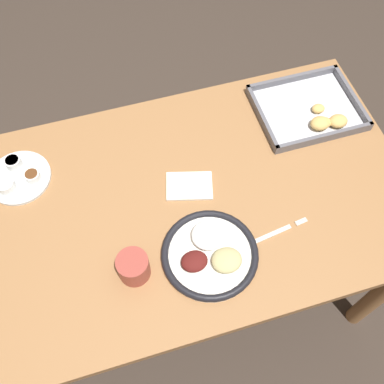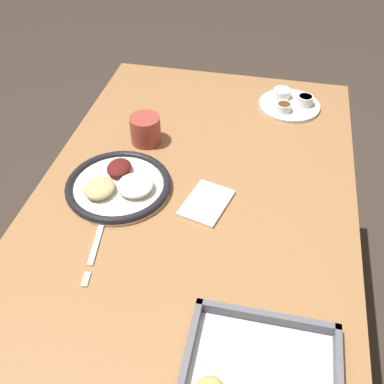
{
  "view_description": "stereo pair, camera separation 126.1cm",
  "coord_description": "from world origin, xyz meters",
  "px_view_note": "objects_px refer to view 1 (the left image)",
  "views": [
    {
      "loc": [
        -0.18,
        -0.6,
        1.85
      ],
      "look_at": [
        -0.0,
        0.0,
        0.75
      ],
      "focal_mm": 42.0,
      "sensor_mm": 36.0,
      "label": 1
    },
    {
      "loc": [
        0.75,
        0.16,
        1.47
      ],
      "look_at": [
        -0.0,
        0.0,
        0.75
      ],
      "focal_mm": 42.0,
      "sensor_mm": 36.0,
      "label": 2
    }
  ],
  "objects_px": {
    "baking_tray": "(311,111)",
    "dinner_plate": "(210,253)",
    "napkin": "(190,186)",
    "drinking_cup": "(133,267)",
    "fork": "(269,236)",
    "saucer_plate": "(18,176)"
  },
  "relations": [
    {
      "from": "baking_tray",
      "to": "napkin",
      "type": "relative_size",
      "value": 2.12
    },
    {
      "from": "fork",
      "to": "saucer_plate",
      "type": "height_order",
      "value": "saucer_plate"
    },
    {
      "from": "drinking_cup",
      "to": "napkin",
      "type": "relative_size",
      "value": 0.54
    },
    {
      "from": "fork",
      "to": "baking_tray",
      "type": "distance_m",
      "value": 0.46
    },
    {
      "from": "baking_tray",
      "to": "drinking_cup",
      "type": "distance_m",
      "value": 0.75
    },
    {
      "from": "dinner_plate",
      "to": "fork",
      "type": "distance_m",
      "value": 0.17
    },
    {
      "from": "dinner_plate",
      "to": "baking_tray",
      "type": "distance_m",
      "value": 0.59
    },
    {
      "from": "dinner_plate",
      "to": "drinking_cup",
      "type": "xyz_separation_m",
      "value": [
        -0.2,
        0.01,
        0.03
      ]
    },
    {
      "from": "fork",
      "to": "saucer_plate",
      "type": "relative_size",
      "value": 1.18
    },
    {
      "from": "fork",
      "to": "drinking_cup",
      "type": "distance_m",
      "value": 0.38
    },
    {
      "from": "baking_tray",
      "to": "napkin",
      "type": "height_order",
      "value": "baking_tray"
    },
    {
      "from": "dinner_plate",
      "to": "napkin",
      "type": "distance_m",
      "value": 0.22
    },
    {
      "from": "fork",
      "to": "napkin",
      "type": "xyz_separation_m",
      "value": [
        -0.16,
        0.21,
        0.0
      ]
    },
    {
      "from": "baking_tray",
      "to": "dinner_plate",
      "type": "bearing_deg",
      "value": -141.09
    },
    {
      "from": "saucer_plate",
      "to": "napkin",
      "type": "distance_m",
      "value": 0.51
    },
    {
      "from": "baking_tray",
      "to": "saucer_plate",
      "type": "bearing_deg",
      "value": 178.74
    },
    {
      "from": "drinking_cup",
      "to": "saucer_plate",
      "type": "bearing_deg",
      "value": 124.71
    },
    {
      "from": "fork",
      "to": "baking_tray",
      "type": "height_order",
      "value": "baking_tray"
    },
    {
      "from": "drinking_cup",
      "to": "napkin",
      "type": "xyz_separation_m",
      "value": [
        0.21,
        0.21,
        -0.04
      ]
    },
    {
      "from": "dinner_plate",
      "to": "saucer_plate",
      "type": "bearing_deg",
      "value": 140.06
    },
    {
      "from": "saucer_plate",
      "to": "napkin",
      "type": "bearing_deg",
      "value": -19.62
    },
    {
      "from": "napkin",
      "to": "drinking_cup",
      "type": "bearing_deg",
      "value": -135.56
    }
  ]
}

